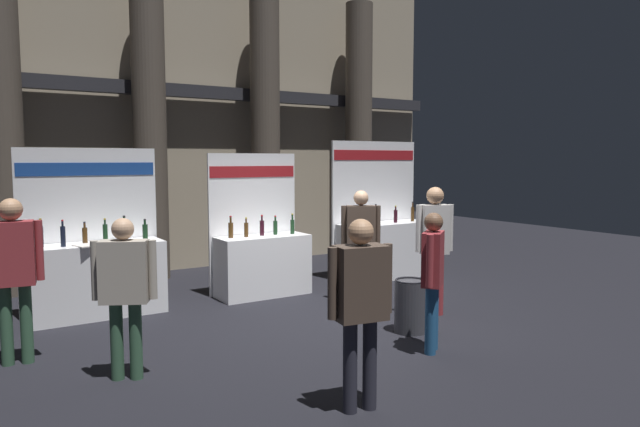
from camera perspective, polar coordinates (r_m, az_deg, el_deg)
ground_plane at (r=7.84m, az=1.02°, el=-10.64°), size 24.00×24.00×0.00m
hall_colonnade at (r=11.67m, az=-11.66°, el=9.55°), size 11.07×1.13×6.28m
exhibitor_booth_0 at (r=8.59m, az=-21.24°, el=-5.45°), size 1.88×0.72×2.32m
exhibitor_booth_1 at (r=9.28m, az=-5.79°, el=-4.50°), size 1.53×0.66×2.26m
exhibitor_booth_2 at (r=10.64m, az=6.28°, el=-2.99°), size 1.88×0.66×2.49m
trash_bin at (r=7.41m, az=8.89°, el=-8.98°), size 0.40×0.40×0.67m
visitor_0 at (r=8.11m, az=11.21°, el=-2.53°), size 0.51×0.33×1.79m
visitor_1 at (r=4.96m, az=4.01°, el=-8.10°), size 0.60×0.33×1.67m
visitor_2 at (r=6.85m, az=-27.99°, el=-4.50°), size 0.57×0.30×1.76m
visitor_3 at (r=6.59m, az=11.05°, el=-5.59°), size 0.45×0.40×1.58m
visitor_4 at (r=8.76m, az=4.04°, el=-2.18°), size 0.53×0.40×1.70m
visitor_5 at (r=5.97m, az=-18.73°, el=-6.57°), size 0.57×0.40×1.60m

